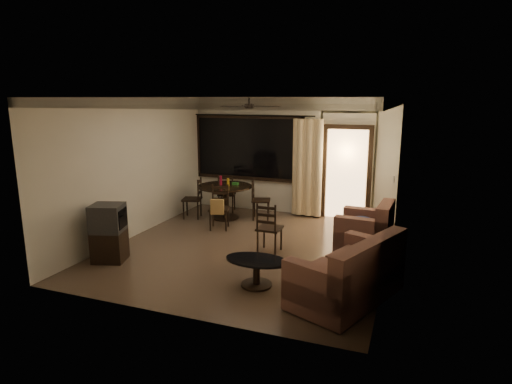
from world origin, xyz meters
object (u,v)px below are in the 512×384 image
at_px(dining_table, 225,192).
at_px(side_chair, 269,237).
at_px(coffee_table, 257,268).
at_px(tv_cabinet, 109,233).
at_px(dining_chair_west, 193,206).
at_px(sofa, 350,276).
at_px(dining_chair_east, 261,207).
at_px(armchair, 367,232).
at_px(dining_chair_north, 227,201).
at_px(dining_chair_south, 219,215).

relative_size(dining_table, side_chair, 1.32).
bearing_deg(coffee_table, tv_cabinet, 178.71).
height_order(dining_chair_west, sofa, sofa).
bearing_deg(sofa, dining_chair_east, 148.93).
height_order(dining_chair_west, armchair, armchair).
xyz_separation_m(tv_cabinet, armchair, (4.16, 2.01, -0.12)).
bearing_deg(tv_cabinet, dining_table, 58.91).
bearing_deg(armchair, side_chair, -155.63).
relative_size(dining_chair_north, sofa, 0.48).
bearing_deg(dining_chair_north, side_chair, 113.39).
relative_size(dining_chair_west, coffee_table, 0.98).
bearing_deg(coffee_table, dining_chair_west, 132.39).
distance_m(tv_cabinet, sofa, 4.16).
xyz_separation_m(dining_table, tv_cabinet, (-0.75, -3.18, -0.11)).
distance_m(tv_cabinet, coffee_table, 2.77).
bearing_deg(dining_table, dining_chair_north, 111.16).
height_order(dining_table, dining_chair_west, dining_table).
relative_size(coffee_table, side_chair, 1.02).
bearing_deg(dining_chair_west, armchair, 61.28).
height_order(tv_cabinet, side_chair, tv_cabinet).
bearing_deg(tv_cabinet, dining_chair_west, 72.02).
distance_m(armchair, side_chair, 1.80).
bearing_deg(armchair, tv_cabinet, -150.13).
bearing_deg(coffee_table, dining_chair_north, 120.32).
height_order(dining_chair_north, armchair, armchair).
distance_m(tv_cabinet, armchair, 4.62).
height_order(dining_chair_south, dining_chair_north, same).
height_order(dining_chair_east, sofa, sofa).
relative_size(tv_cabinet, side_chair, 1.06).
distance_m(dining_chair_north, armchair, 4.02).
height_order(dining_chair_west, dining_chair_north, same).
distance_m(tv_cabinet, side_chair, 2.84).
relative_size(dining_table, dining_chair_east, 1.33).
relative_size(dining_chair_north, side_chair, 1.00).
xyz_separation_m(dining_chair_west, sofa, (4.15, -3.03, 0.09)).
distance_m(dining_chair_west, dining_chair_south, 1.14).
distance_m(sofa, coffee_table, 1.40).
bearing_deg(tv_cabinet, armchair, 8.03).
distance_m(dining_table, armchair, 3.61).
bearing_deg(sofa, side_chair, 161.36).
distance_m(dining_chair_south, tv_cabinet, 2.56).
distance_m(dining_chair_east, armchair, 2.96).
distance_m(coffee_table, side_chair, 1.48).
bearing_deg(tv_cabinet, side_chair, 11.53).
distance_m(dining_chair_west, coffee_table, 4.08).
bearing_deg(dining_table, dining_chair_south, -74.15).
bearing_deg(dining_chair_south, dining_chair_north, 92.09).
distance_m(dining_chair_west, side_chair, 2.91).
distance_m(dining_chair_south, side_chair, 1.77).
distance_m(dining_chair_west, dining_chair_north, 0.95).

